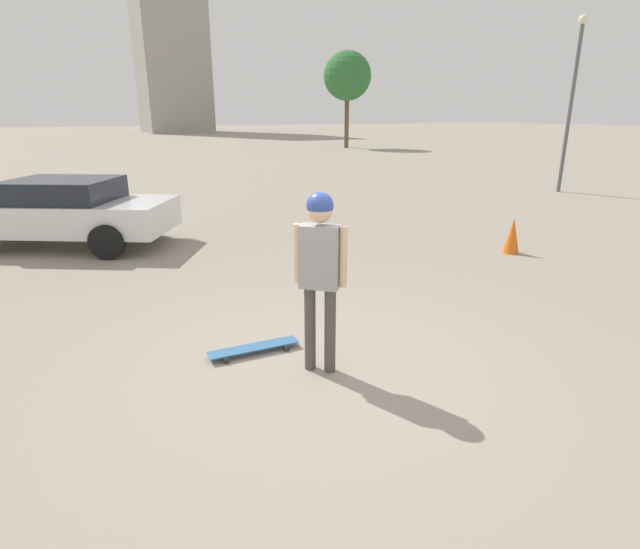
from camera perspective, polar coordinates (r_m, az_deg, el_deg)
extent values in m
plane|color=gray|center=(5.16, 0.00, -10.79)|extent=(220.00, 220.00, 0.00)
cylinder|color=#4C4742|center=(4.99, -1.15, -6.17)|extent=(0.11, 0.11, 0.89)
cylinder|color=#4C4742|center=(4.94, 1.16, -6.43)|extent=(0.11, 0.11, 0.89)
cube|color=#999999|center=(4.71, 0.00, 2.03)|extent=(0.41, 0.40, 0.61)
cylinder|color=beige|center=(4.77, -2.61, 2.40)|extent=(0.08, 0.08, 0.58)
cylinder|color=beige|center=(4.65, 2.67, 2.01)|extent=(0.08, 0.08, 0.58)
sphere|color=beige|center=(4.61, 0.00, 7.36)|extent=(0.24, 0.24, 0.24)
sphere|color=#2D4799|center=(4.60, 0.00, 7.88)|extent=(0.25, 0.25, 0.25)
cube|color=#336693|center=(5.51, -7.56, -8.23)|extent=(0.99, 0.20, 0.01)
cylinder|color=#262628|center=(5.35, -10.65, -9.66)|extent=(0.06, 0.03, 0.06)
cylinder|color=#262628|center=(5.54, -11.24, -8.69)|extent=(0.06, 0.03, 0.06)
cylinder|color=#262628|center=(5.53, -3.84, -8.43)|extent=(0.06, 0.03, 0.06)
cylinder|color=#262628|center=(5.71, -4.66, -7.54)|extent=(0.06, 0.03, 0.06)
cube|color=silver|center=(10.94, -27.44, 6.01)|extent=(4.48, 3.55, 0.58)
cube|color=#1E232D|center=(10.81, -27.34, 8.58)|extent=(2.40, 2.29, 0.41)
cylinder|color=black|center=(12.40, -30.40, 5.39)|extent=(0.64, 0.48, 0.62)
cylinder|color=black|center=(9.63, -23.15, 3.45)|extent=(0.64, 0.48, 0.62)
cylinder|color=black|center=(11.19, -19.29, 5.74)|extent=(0.64, 0.48, 0.62)
cube|color=#9E998E|center=(76.68, -17.04, 25.48)|extent=(8.18, 12.50, 27.02)
cylinder|color=brown|center=(39.17, 3.06, 17.11)|extent=(0.33, 0.33, 3.89)
sphere|color=#2D6B33|center=(39.26, 3.14, 21.73)|extent=(3.49, 3.49, 3.49)
cone|color=orange|center=(9.92, 21.13, 4.15)|extent=(0.29, 0.29, 0.65)
cylinder|color=#59595E|center=(18.50, 26.64, 16.29)|extent=(0.12, 0.12, 5.07)
sphere|color=beige|center=(18.69, 27.88, 24.37)|extent=(0.28, 0.28, 0.28)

